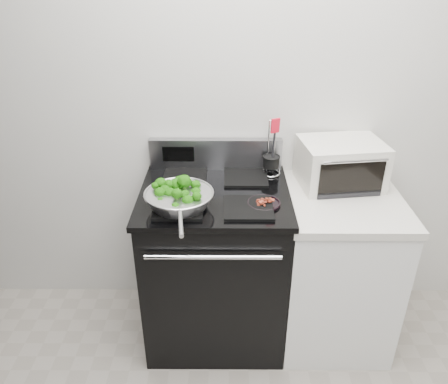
{
  "coord_description": "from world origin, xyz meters",
  "views": [
    {
      "loc": [
        -0.24,
        -0.61,
        2.03
      ],
      "look_at": [
        -0.25,
        1.36,
        0.98
      ],
      "focal_mm": 35.0,
      "sensor_mm": 36.0,
      "label": 1
    }
  ],
  "objects_px": {
    "utensil_holder": "(271,164)",
    "toaster_oven": "(340,164)",
    "bacon_plate": "(264,202)",
    "skillet": "(179,198)",
    "gas_range": "(215,263)"
  },
  "relations": [
    {
      "from": "gas_range",
      "to": "skillet",
      "type": "height_order",
      "value": "gas_range"
    },
    {
      "from": "skillet",
      "to": "toaster_oven",
      "type": "relative_size",
      "value": 1.15
    },
    {
      "from": "gas_range",
      "to": "utensil_holder",
      "type": "height_order",
      "value": "utensil_holder"
    },
    {
      "from": "bacon_plate",
      "to": "toaster_oven",
      "type": "height_order",
      "value": "toaster_oven"
    },
    {
      "from": "utensil_holder",
      "to": "toaster_oven",
      "type": "relative_size",
      "value": 0.71
    },
    {
      "from": "gas_range",
      "to": "utensil_holder",
      "type": "xyz_separation_m",
      "value": [
        0.31,
        0.22,
        0.52
      ]
    },
    {
      "from": "bacon_plate",
      "to": "toaster_oven",
      "type": "distance_m",
      "value": 0.53
    },
    {
      "from": "skillet",
      "to": "utensil_holder",
      "type": "distance_m",
      "value": 0.62
    },
    {
      "from": "bacon_plate",
      "to": "utensil_holder",
      "type": "distance_m",
      "value": 0.36
    },
    {
      "from": "gas_range",
      "to": "skillet",
      "type": "bearing_deg",
      "value": -135.94
    },
    {
      "from": "skillet",
      "to": "bacon_plate",
      "type": "xyz_separation_m",
      "value": [
        0.42,
        0.03,
        -0.04
      ]
    },
    {
      "from": "utensil_holder",
      "to": "bacon_plate",
      "type": "bearing_deg",
      "value": -124.59
    },
    {
      "from": "gas_range",
      "to": "toaster_oven",
      "type": "height_order",
      "value": "toaster_oven"
    },
    {
      "from": "toaster_oven",
      "to": "utensil_holder",
      "type": "bearing_deg",
      "value": 163.08
    },
    {
      "from": "utensil_holder",
      "to": "skillet",
      "type": "bearing_deg",
      "value": -165.52
    }
  ]
}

